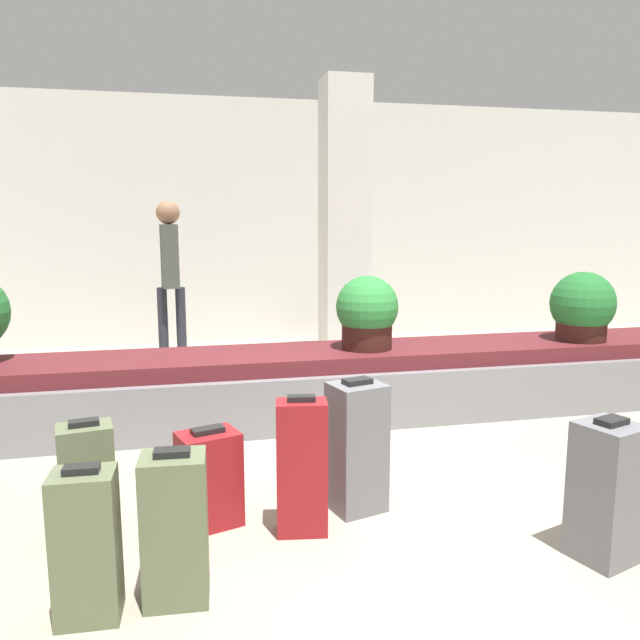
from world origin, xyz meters
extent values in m
plane|color=#9E937F|center=(0.00, 0.00, 0.00)|extent=(18.00, 18.00, 0.00)
cube|color=silver|center=(0.00, 5.27, 1.60)|extent=(18.00, 0.06, 3.20)
cube|color=gray|center=(0.00, 1.74, 0.22)|extent=(7.71, 0.91, 0.45)
cube|color=#5B1E23|center=(0.00, 1.74, 0.51)|extent=(7.40, 0.75, 0.13)
cube|color=silver|center=(0.75, 3.85, 1.60)|extent=(0.51, 0.51, 3.20)
cube|color=#5B6647|center=(-1.51, -0.66, 0.32)|extent=(0.26, 0.21, 0.64)
cube|color=black|center=(-1.51, -0.66, 0.65)|extent=(0.14, 0.08, 0.03)
cube|color=#5B6647|center=(-1.16, -0.61, 0.33)|extent=(0.29, 0.24, 0.66)
cube|color=black|center=(-1.16, -0.61, 0.68)|extent=(0.16, 0.09, 0.03)
cube|color=maroon|center=(-0.99, 0.04, 0.26)|extent=(0.37, 0.32, 0.52)
cube|color=black|center=(-0.99, 0.04, 0.54)|extent=(0.19, 0.13, 0.03)
cube|color=slate|center=(0.88, -0.72, 0.34)|extent=(0.34, 0.34, 0.69)
cube|color=black|center=(0.88, -0.72, 0.70)|extent=(0.17, 0.14, 0.03)
cube|color=maroon|center=(-0.51, -0.14, 0.36)|extent=(0.29, 0.21, 0.72)
cube|color=black|center=(-0.51, -0.14, 0.74)|extent=(0.15, 0.08, 0.03)
cube|color=#5B6647|center=(-1.60, 0.01, 0.31)|extent=(0.30, 0.25, 0.62)
cube|color=black|center=(-1.60, 0.01, 0.63)|extent=(0.16, 0.10, 0.03)
cube|color=slate|center=(-0.16, 0.05, 0.37)|extent=(0.34, 0.32, 0.74)
cube|color=black|center=(-0.16, 0.05, 0.75)|extent=(0.18, 0.13, 0.03)
cylinder|color=#381914|center=(2.37, 1.66, 0.66)|extent=(0.43, 0.43, 0.18)
sphere|color=#236B2D|center=(2.37, 1.66, 0.91)|extent=(0.56, 0.56, 0.56)
cylinder|color=#381914|center=(0.40, 1.72, 0.68)|extent=(0.42, 0.42, 0.21)
sphere|color=#2D7F38|center=(0.40, 1.72, 0.93)|extent=(0.52, 0.52, 0.52)
cylinder|color=#282833|center=(-1.33, 3.95, 0.44)|extent=(0.11, 0.11, 0.88)
cylinder|color=#282833|center=(-1.13, 3.95, 0.44)|extent=(0.11, 0.11, 0.88)
cube|color=#474C47|center=(-1.23, 3.95, 1.23)|extent=(0.21, 0.33, 0.70)
sphere|color=#936B4C|center=(-1.23, 3.95, 1.71)|extent=(0.26, 0.26, 0.26)
camera|label=1|loc=(-1.09, -3.19, 1.65)|focal=35.00mm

